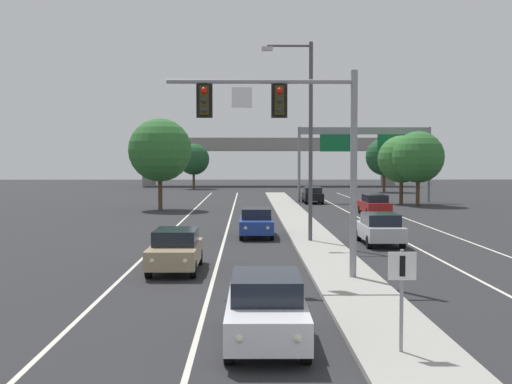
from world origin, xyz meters
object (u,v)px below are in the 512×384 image
(tree_far_left_a, at_px, (160,150))
(street_lamp_median, at_px, (306,129))
(tree_far_left_b, at_px, (194,159))
(tree_far_right_b, at_px, (418,157))
(tree_far_right_a, at_px, (384,157))
(overhead_signal_mast, at_px, (294,129))
(car_receding_red, at_px, (374,204))
(car_receding_silver, at_px, (380,228))
(car_oncoming_white, at_px, (266,308))
(car_oncoming_blue, at_px, (256,222))
(car_oncoming_tan, at_px, (176,249))
(car_receding_black, at_px, (313,195))
(median_sign_post, at_px, (402,285))
(tree_far_right_c, at_px, (402,159))
(highway_sign_gantry, at_px, (364,140))

(tree_far_left_a, bearing_deg, street_lamp_median, -65.20)
(street_lamp_median, bearing_deg, tree_far_left_b, 99.81)
(tree_far_right_b, height_order, tree_far_right_a, tree_far_right_a)
(overhead_signal_mast, xyz_separation_m, car_receding_red, (8.13, 27.14, -4.48))
(car_receding_silver, bearing_deg, tree_far_right_b, 71.68)
(car_receding_red, bearing_deg, car_oncoming_white, -104.97)
(street_lamp_median, height_order, tree_far_left_b, street_lamp_median)
(car_oncoming_blue, xyz_separation_m, tree_far_left_b, (-8.22, 59.12, 3.46))
(car_oncoming_tan, bearing_deg, tree_far_right_b, 62.18)
(car_oncoming_blue, bearing_deg, tree_far_left_a, 111.89)
(car_oncoming_white, xyz_separation_m, car_oncoming_tan, (-3.18, 9.94, 0.00))
(street_lamp_median, xyz_separation_m, car_receding_black, (3.40, 30.45, -4.97))
(car_oncoming_tan, height_order, tree_far_right_b, tree_far_right_b)
(street_lamp_median, distance_m, tree_far_right_a, 54.27)
(street_lamp_median, distance_m, car_receding_black, 31.04)
(median_sign_post, xyz_separation_m, car_receding_silver, (3.34, 18.71, -0.77))
(tree_far_right_b, bearing_deg, tree_far_right_c, 110.49)
(car_oncoming_blue, bearing_deg, tree_far_left_b, 97.92)
(street_lamp_median, relative_size, car_oncoming_blue, 2.23)
(car_oncoming_white, bearing_deg, car_receding_silver, 70.47)
(tree_far_right_b, xyz_separation_m, tree_far_right_a, (2.20, 25.27, 0.13))
(car_oncoming_white, distance_m, highway_sign_gantry, 51.57)
(street_lamp_median, bearing_deg, car_receding_red, 68.05)
(median_sign_post, xyz_separation_m, car_oncoming_blue, (-2.79, 22.12, -0.77))
(car_oncoming_blue, xyz_separation_m, car_receding_silver, (6.13, -3.41, 0.00))
(car_oncoming_tan, distance_m, highway_sign_gantry, 42.96)
(car_receding_black, height_order, tree_far_right_c, tree_far_right_c)
(highway_sign_gantry, relative_size, tree_far_right_a, 1.88)
(median_sign_post, bearing_deg, car_receding_silver, 79.87)
(car_oncoming_tan, bearing_deg, car_oncoming_blue, 73.48)
(car_oncoming_tan, bearing_deg, car_receding_black, 76.68)
(street_lamp_median, relative_size, highway_sign_gantry, 0.75)
(tree_far_right_c, bearing_deg, median_sign_post, -103.29)
(car_oncoming_white, relative_size, car_receding_black, 1.00)
(tree_far_right_a, bearing_deg, tree_far_left_a, -130.30)
(car_receding_silver, relative_size, tree_far_left_a, 0.58)
(overhead_signal_mast, xyz_separation_m, car_receding_black, (4.76, 40.78, -4.48))
(car_oncoming_blue, height_order, tree_far_right_c, tree_far_right_c)
(overhead_signal_mast, distance_m, car_oncoming_white, 9.01)
(car_receding_red, bearing_deg, car_receding_black, 103.88)
(street_lamp_median, bearing_deg, car_oncoming_white, -98.05)
(street_lamp_median, xyz_separation_m, car_oncoming_white, (-2.55, -18.05, -4.97))
(car_oncoming_blue, bearing_deg, tree_far_right_a, 70.54)
(car_oncoming_white, distance_m, tree_far_right_c, 49.70)
(car_receding_silver, bearing_deg, tree_far_right_a, 77.91)
(overhead_signal_mast, distance_m, tree_far_right_b, 39.82)
(car_receding_black, height_order, tree_far_left_a, tree_far_left_a)
(car_oncoming_white, xyz_separation_m, car_receding_red, (9.32, 34.86, 0.00))
(highway_sign_gantry, bearing_deg, tree_far_left_a, -153.15)
(median_sign_post, bearing_deg, tree_far_right_a, 78.42)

